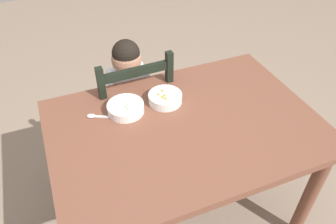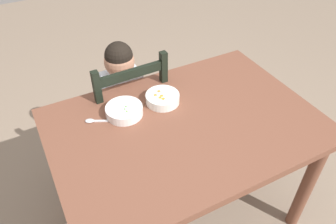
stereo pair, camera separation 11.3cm
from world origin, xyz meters
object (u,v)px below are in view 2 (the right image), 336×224
(dining_table, at_px, (185,139))
(child_figure, at_px, (125,95))
(dining_chair, at_px, (127,117))
(spoon, at_px, (94,121))
(bowl_of_peas, at_px, (124,110))
(bowl_of_carrots, at_px, (163,98))

(dining_table, distance_m, child_figure, 0.50)
(dining_chair, distance_m, spoon, 0.49)
(dining_table, relative_size, bowl_of_peas, 7.01)
(bowl_of_carrots, xyz_separation_m, spoon, (-0.36, 0.02, -0.02))
(child_figure, bearing_deg, bowl_of_carrots, -70.17)
(dining_table, xyz_separation_m, spoon, (-0.39, 0.21, 0.11))
(dining_chair, bearing_deg, spoon, -132.58)
(spoon, bearing_deg, bowl_of_peas, -6.97)
(dining_table, relative_size, dining_chair, 1.36)
(bowl_of_carrots, bearing_deg, child_figure, 109.83)
(dining_table, distance_m, spoon, 0.46)
(child_figure, bearing_deg, dining_chair, 78.21)
(bowl_of_carrots, bearing_deg, spoon, 177.08)
(dining_chair, bearing_deg, child_figure, -101.79)
(dining_chair, relative_size, spoon, 7.13)
(bowl_of_carrots, bearing_deg, bowl_of_peas, -179.99)
(bowl_of_peas, xyz_separation_m, spoon, (-0.15, 0.02, -0.02))
(child_figure, relative_size, spoon, 7.35)
(spoon, bearing_deg, child_figure, 46.85)
(child_figure, bearing_deg, dining_table, -74.90)
(dining_chair, bearing_deg, dining_table, -75.28)
(dining_chair, relative_size, bowl_of_carrots, 5.42)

